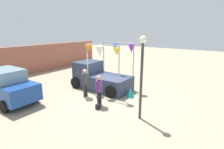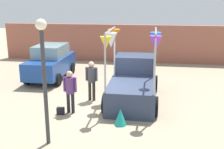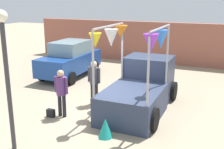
{
  "view_description": "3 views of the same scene",
  "coord_description": "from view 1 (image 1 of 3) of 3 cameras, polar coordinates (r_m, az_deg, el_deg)",
  "views": [
    {
      "loc": [
        -8.11,
        -6.53,
        4.04
      ],
      "look_at": [
        0.63,
        -0.42,
        1.26
      ],
      "focal_mm": 28.0,
      "sensor_mm": 36.0,
      "label": 1
    },
    {
      "loc": [
        1.78,
        -10.81,
        4.29
      ],
      "look_at": [
        0.17,
        0.03,
        1.35
      ],
      "focal_mm": 45.0,
      "sensor_mm": 36.0,
      "label": 2
    },
    {
      "loc": [
        3.94,
        -8.69,
        4.05
      ],
      "look_at": [
        0.25,
        -0.12,
        1.5
      ],
      "focal_mm": 45.0,
      "sensor_mm": 36.0,
      "label": 3
    }
  ],
  "objects": [
    {
      "name": "ground_plane",
      "position": [
        11.17,
        -3.64,
        -6.63
      ],
      "size": [
        60.0,
        60.0,
        0.0
      ],
      "primitive_type": "plane",
      "color": "gray"
    },
    {
      "name": "vendor_truck",
      "position": [
        12.21,
        -4.46,
        -0.52
      ],
      "size": [
        2.36,
        4.07,
        3.18
      ],
      "color": "#2D3851",
      "rests_on": "ground"
    },
    {
      "name": "parked_car",
      "position": [
        11.53,
        -30.99,
        -3.12
      ],
      "size": [
        1.88,
        4.0,
        1.88
      ],
      "color": "navy",
      "rests_on": "ground"
    },
    {
      "name": "person_customer",
      "position": [
        9.31,
        -4.24,
        -4.34
      ],
      "size": [
        0.53,
        0.34,
        1.69
      ],
      "color": "black",
      "rests_on": "ground"
    },
    {
      "name": "person_vendor",
      "position": [
        10.61,
        -8.8,
        -1.89
      ],
      "size": [
        0.53,
        0.34,
        1.74
      ],
      "color": "#2D2823",
      "rests_on": "ground"
    },
    {
      "name": "handbag",
      "position": [
        9.27,
        -4.54,
        -10.32
      ],
      "size": [
        0.28,
        0.16,
        0.28
      ],
      "primitive_type": "cube",
      "color": "black",
      "rests_on": "ground"
    },
    {
      "name": "street_lamp",
      "position": [
        7.66,
        9.74,
        2.66
      ],
      "size": [
        0.32,
        0.32,
        3.78
      ],
      "color": "#333338",
      "rests_on": "ground"
    },
    {
      "name": "brick_boundary_wall",
      "position": [
        17.52,
        -26.81,
        4.04
      ],
      "size": [
        18.0,
        0.36,
        2.6
      ],
      "primitive_type": "cube",
      "color": "#9E5947",
      "rests_on": "ground"
    },
    {
      "name": "folded_kite_bundle_teal",
      "position": [
        10.73,
        6.16,
        -5.89
      ],
      "size": [
        0.61,
        0.61,
        0.6
      ],
      "primitive_type": "cone",
      "rotation": [
        0.0,
        0.0,
        2.58
      ],
      "color": "teal",
      "rests_on": "ground"
    }
  ]
}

